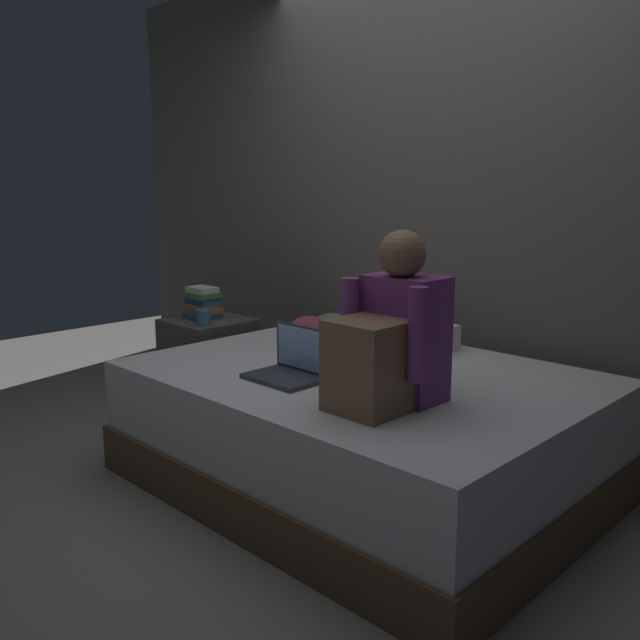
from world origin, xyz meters
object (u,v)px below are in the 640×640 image
bed (362,428)px  nightstand (209,366)px  pillow (394,335)px  mug (204,318)px  clothes_pile (322,328)px  book_stack (203,303)px  laptop (291,366)px  person_sitting (390,339)px

bed → nightstand: (-1.30, 0.10, 0.02)m
nightstand → pillow: bearing=17.1°
nightstand → mug: size_ratio=6.40×
bed → clothes_pile: size_ratio=5.80×
pillow → clothes_pile: size_ratio=1.63×
book_stack → mug: 0.20m
pillow → clothes_pile: 0.41m
laptop → pillow: laptop is taller
laptop → mug: bearing=164.3°
nightstand → mug: bearing=-42.7°
mug → nightstand: bearing=137.3°
nightstand → clothes_pile: size_ratio=1.67×
bed → pillow: pillow is taller
nightstand → person_sitting: bearing=-12.7°
person_sitting → pillow: (-0.55, 0.72, -0.19)m
person_sitting → mug: person_sitting is taller
laptop → mug: 1.07m
bed → laptop: size_ratio=6.25×
laptop → book_stack: (-1.19, 0.40, 0.08)m
laptop → pillow: 0.76m
pillow → mug: size_ratio=6.22×
mug → clothes_pile: 0.69m
mug → clothes_pile: size_ratio=0.26×
laptop → bed: bearing=65.5°
pillow → book_stack: bearing=-163.0°
bed → person_sitting: size_ratio=3.05×
bed → nightstand: bearing=175.5°
clothes_pile → nightstand: bearing=-163.2°
person_sitting → book_stack: 1.75m
laptop → person_sitting: bearing=3.4°
bed → pillow: bearing=111.4°
laptop → mug: size_ratio=3.56×
person_sitting → clothes_pile: (-0.94, 0.60, -0.19)m
bed → book_stack: size_ratio=10.32×
bed → laptop: bearing=-114.5°
person_sitting → mug: (-1.54, 0.26, -0.17)m
nightstand → mug: (0.13, -0.12, 0.33)m
laptop → clothes_pile: (-0.43, 0.63, 0.01)m
book_stack → clothes_pile: bearing=16.7°
pillow → mug: 1.10m
person_sitting → book_stack: bearing=167.8°
bed → book_stack: bearing=175.9°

